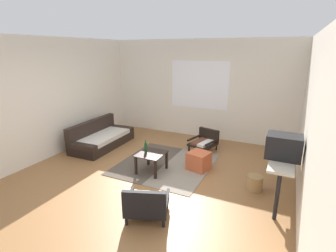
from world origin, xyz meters
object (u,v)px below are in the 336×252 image
coffee_table (151,157)px  console_shelf (282,161)px  clay_vase (284,144)px  ottoman_orange (199,161)px  armchair_by_window (205,141)px  glass_bottle (146,147)px  couch (101,138)px  wicker_basket (255,183)px  armchair_striped_foreground (147,204)px  crt_television (284,146)px

coffee_table → console_shelf: size_ratio=0.41×
console_shelf → clay_vase: clay_vase is taller
ottoman_orange → armchair_by_window: bearing=101.9°
console_shelf → coffee_table: bearing=-178.5°
coffee_table → glass_bottle: 0.23m
couch → wicker_basket: 3.97m
armchair_by_window → ottoman_orange: bearing=-78.1°
coffee_table → ottoman_orange: (0.84, 0.52, -0.14)m
glass_bottle → armchair_by_window: bearing=65.7°
coffee_table → wicker_basket: bearing=4.3°
armchair_by_window → armchair_striped_foreground: 3.00m
coffee_table → crt_television: 2.48m
armchair_by_window → wicker_basket: 2.04m
armchair_by_window → glass_bottle: glass_bottle is taller
armchair_striped_foreground → crt_television: size_ratio=1.54×
armchair_striped_foreground → ottoman_orange: (0.16, 1.89, -0.04)m
ottoman_orange → coffee_table: bearing=-147.9°
crt_television → glass_bottle: crt_television is taller
armchair_by_window → console_shelf: (1.80, -1.57, 0.45)m
armchair_striped_foreground → wicker_basket: bearing=48.6°
clay_vase → wicker_basket: bearing=-160.6°
armchair_striped_foreground → ottoman_orange: size_ratio=1.97×
coffee_table → ottoman_orange: bearing=32.1°
couch → armchair_by_window: couch is taller
armchair_striped_foreground → ottoman_orange: bearing=85.1°
armchair_by_window → crt_television: (1.79, -1.68, 0.73)m
wicker_basket → crt_television: bearing=-27.7°
glass_bottle → wicker_basket: (2.14, 0.15, -0.38)m
armchair_striped_foreground → couch: bearing=140.8°
coffee_table → crt_television: bearing=-1.2°
armchair_striped_foreground → crt_television: crt_television is taller
armchair_striped_foreground → ottoman_orange: 1.90m
glass_bottle → wicker_basket: bearing=4.0°
ottoman_orange → crt_television: 1.84m
crt_television → wicker_basket: crt_television is taller
coffee_table → glass_bottle: glass_bottle is taller
armchair_striped_foreground → wicker_basket: (1.34, 1.52, -0.09)m
ottoman_orange → console_shelf: (1.56, -0.46, 0.49)m
crt_television → wicker_basket: 0.94m
coffee_table → clay_vase: clay_vase is taller
coffee_table → wicker_basket: (2.01, 0.15, -0.19)m
armchair_striped_foreground → crt_television: 2.29m
coffee_table → console_shelf: (2.40, 0.06, 0.36)m
ottoman_orange → clay_vase: (1.56, -0.24, 0.71)m
crt_television → armchair_striped_foreground: bearing=-142.6°
clay_vase → armchair_by_window: bearing=143.2°
coffee_table → wicker_basket: 2.03m
console_shelf → ottoman_orange: bearing=163.6°
clay_vase → crt_television: bearing=-90.5°
wicker_basket → coffee_table: bearing=-175.7°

